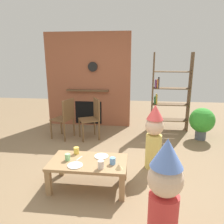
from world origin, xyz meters
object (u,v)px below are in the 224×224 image
(bookshelf, at_px, (168,95))
(dining_chair_left, at_px, (65,116))
(paper_cup_near_right, at_px, (101,165))
(paper_plate_rear, at_px, (101,156))
(paper_cup_far_left, at_px, (113,161))
(coffee_table, at_px, (88,165))
(paper_cup_near_left, at_px, (68,157))
(paper_cup_center, at_px, (76,151))
(birthday_cake_slice, at_px, (119,166))
(paper_plate_front, at_px, (75,165))
(potted_plant_tall, at_px, (202,121))
(dining_chair_middle, at_px, (93,116))
(child_with_cone_hat, at_px, (164,196))
(child_in_pink, at_px, (154,135))

(bookshelf, height_order, dining_chair_left, bookshelf)
(paper_cup_near_right, xyz_separation_m, paper_plate_rear, (-0.05, 0.33, -0.05))
(dining_chair_left, bearing_deg, paper_cup_far_left, 142.50)
(coffee_table, height_order, paper_cup_far_left, paper_cup_far_left)
(bookshelf, xyz_separation_m, paper_plate_rear, (-1.25, -2.53, -0.48))
(paper_cup_far_left, relative_size, paper_plate_rear, 0.45)
(paper_plate_rear, bearing_deg, dining_chair_left, 123.50)
(coffee_table, height_order, paper_cup_near_right, paper_cup_near_right)
(paper_cup_near_left, height_order, paper_plate_rear, paper_cup_near_left)
(paper_cup_center, distance_m, dining_chair_left, 1.73)
(coffee_table, height_order, dining_chair_left, dining_chair_left)
(birthday_cake_slice, relative_size, dining_chair_left, 0.11)
(bookshelf, distance_m, paper_cup_center, 3.00)
(paper_cup_near_left, bearing_deg, paper_plate_rear, 19.90)
(paper_plate_rear, distance_m, dining_chair_left, 1.96)
(dining_chair_left, bearing_deg, coffee_table, 135.19)
(paper_plate_front, bearing_deg, birthday_cake_slice, -1.65)
(paper_plate_front, height_order, potted_plant_tall, potted_plant_tall)
(bookshelf, distance_m, dining_chair_middle, 1.95)
(child_with_cone_hat, bearing_deg, paper_cup_near_right, -1.21)
(paper_cup_center, distance_m, potted_plant_tall, 2.96)
(bookshelf, relative_size, paper_plate_rear, 9.49)
(bookshelf, xyz_separation_m, paper_cup_center, (-1.64, -2.48, -0.44))
(bookshelf, height_order, child_in_pink, bookshelf)
(paper_cup_near_right, relative_size, child_in_pink, 0.10)
(potted_plant_tall, bearing_deg, dining_chair_left, -174.68)
(paper_cup_center, bearing_deg, coffee_table, -41.10)
(birthday_cake_slice, bearing_deg, potted_plant_tall, 53.62)
(paper_cup_near_right, bearing_deg, child_in_pink, 48.93)
(birthday_cake_slice, height_order, child_in_pink, child_in_pink)
(paper_cup_near_right, distance_m, dining_chair_middle, 2.11)
(paper_cup_center, bearing_deg, bookshelf, 56.56)
(child_with_cone_hat, height_order, potted_plant_tall, child_with_cone_hat)
(paper_plate_front, relative_size, dining_chair_middle, 0.22)
(paper_cup_near_left, distance_m, paper_plate_front, 0.21)
(bookshelf, bearing_deg, dining_chair_left, -158.97)
(child_in_pink, height_order, dining_chair_left, child_in_pink)
(bookshelf, distance_m, paper_plate_front, 3.26)
(paper_plate_front, relative_size, dining_chair_left, 0.22)
(paper_cup_center, xyz_separation_m, birthday_cake_slice, (0.66, -0.37, -0.01))
(paper_cup_near_left, bearing_deg, paper_cup_far_left, -3.05)
(paper_cup_near_left, xyz_separation_m, potted_plant_tall, (2.37, 2.07, -0.02))
(child_in_pink, bearing_deg, potted_plant_tall, -164.04)
(bookshelf, xyz_separation_m, dining_chair_middle, (-1.73, -0.81, -0.37))
(paper_cup_far_left, height_order, paper_plate_front, paper_cup_far_left)
(paper_cup_near_right, relative_size, birthday_cake_slice, 1.08)
(paper_cup_near_right, distance_m, child_with_cone_hat, 1.04)
(paper_cup_center, bearing_deg, paper_cup_near_right, -41.47)
(paper_cup_center, distance_m, dining_chair_middle, 1.67)
(paper_cup_center, bearing_deg, birthday_cake_slice, -29.06)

